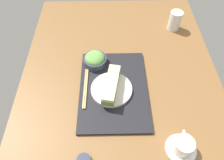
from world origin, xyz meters
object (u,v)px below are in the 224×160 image
chopsticks_pair (85,88)px  small_sauce_dish (84,160)px  sandwich_far (109,97)px  sandwich_near (114,74)px  sandwich_plate (112,89)px  coffee_cup (183,146)px  sandwich_middle (112,85)px  drinking_glass (175,21)px  salad_bowl (95,59)px

chopsticks_pair → small_sauce_dish: size_ratio=4.08×
sandwich_far → sandwich_near: bearing=169.5°
sandwich_plate → sandwich_far: size_ratio=2.21×
sandwich_near → coffee_cup: bearing=37.3°
sandwich_far → chopsticks_pair: (-7.78, -11.24, -4.05)cm
sandwich_middle → sandwich_far: size_ratio=0.94×
sandwich_far → drinking_glass: size_ratio=0.77×
sandwich_near → sandwich_middle: 6.51cm
chopsticks_pair → small_sauce_dish: bearing=1.9°
sandwich_far → salad_bowl: bearing=-163.5°
sandwich_far → coffee_cup: bearing=52.9°
sandwich_middle → salad_bowl: bearing=-154.5°
sandwich_plate → small_sauce_dish: bearing=-19.5°
coffee_cup → sandwich_far: bearing=-127.1°
sandwich_near → sandwich_far: (12.79, -2.36, 0.30)cm
drinking_glass → sandwich_far: bearing=-37.0°
coffee_cup → sandwich_middle: bearing=-135.7°
sandwich_plate → drinking_glass: (-46.22, 38.41, 3.59)cm
sandwich_middle → sandwich_far: (6.40, -1.18, 0.09)cm
sandwich_near → chopsticks_pair: size_ratio=0.38×
sandwich_plate → sandwich_middle: sandwich_middle is taller
sandwich_plate → sandwich_near: sandwich_near is taller
coffee_cup → drinking_glass: drinking_glass is taller
sandwich_near → salad_bowl: same height
drinking_glass → small_sauce_dish: size_ratio=2.04×
salad_bowl → coffee_cup: (45.13, 35.51, -1.23)cm
chopsticks_pair → coffee_cup: bearing=53.6°
sandwich_plate → salad_bowl: salad_bowl is taller
sandwich_near → chopsticks_pair: bearing=-69.8°
sandwich_plate → sandwich_middle: (0.00, 0.00, 3.59)cm
small_sauce_dish → sandwich_near: bearing=162.0°
small_sauce_dish → salad_bowl: bearing=176.4°
chopsticks_pair → drinking_glass: (-44.83, 50.83, 3.97)cm
sandwich_middle → salad_bowl: 19.06cm
sandwich_near → sandwich_plate: bearing=-10.5°
sandwich_middle → small_sauce_dish: bearing=-19.5°
salad_bowl → chopsticks_pair: salad_bowl is taller
chopsticks_pair → coffee_cup: (29.35, 39.75, 1.42)cm
sandwich_middle → coffee_cup: 39.19cm
sandwich_middle → chopsticks_pair: (-1.38, -12.42, -3.97)cm
sandwich_plate → salad_bowl: 19.15cm
drinking_glass → coffee_cup: bearing=-8.5°
sandwich_far → small_sauce_dish: (25.58, -10.11, -5.18)cm
coffee_cup → small_sauce_dish: size_ratio=2.28×
coffee_cup → drinking_glass: 75.05cm
sandwich_plate → drinking_glass: 60.20cm
sandwich_plate → salad_bowl: bearing=-154.5°
salad_bowl → drinking_glass: drinking_glass is taller
sandwich_far → drinking_glass: bearing=143.0°
sandwich_near → drinking_glass: bearing=136.9°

